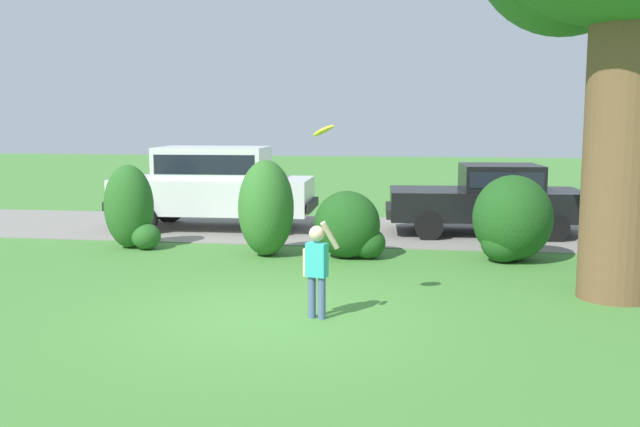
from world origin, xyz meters
TOP-DOWN VIEW (x-y plane):
  - ground_plane at (0.00, 0.00)m, footprint 80.00×80.00m
  - driveway_strip at (0.00, 7.29)m, footprint 28.00×4.40m
  - shrub_near_tree at (-3.92, 4.41)m, footprint 1.17×0.90m
  - shrub_centre_left at (-1.08, 4.05)m, footprint 1.04×1.21m
  - shrub_centre at (0.51, 4.05)m, footprint 1.33×1.02m
  - shrub_centre_right at (3.42, 4.25)m, footprint 1.43×1.52m
  - parked_sedan at (3.26, 7.26)m, footprint 4.52×2.33m
  - parked_suv at (-3.02, 7.02)m, footprint 4.77×2.25m
  - child_thrower at (0.55, -0.03)m, footprint 0.47×0.22m
  - frisbee at (0.60, 0.17)m, footprint 0.27×0.28m

SIDE VIEW (x-z plane):
  - ground_plane at x=0.00m, z-range 0.00..0.00m
  - driveway_strip at x=0.00m, z-range 0.00..0.02m
  - shrub_centre at x=0.51m, z-range -0.05..1.20m
  - child_thrower at x=0.55m, z-range 0.07..1.36m
  - shrub_centre_right at x=3.42m, z-range -0.05..1.51m
  - shrub_near_tree at x=-3.92m, z-range -0.06..1.60m
  - parked_sedan at x=3.26m, z-range 0.07..1.63m
  - shrub_centre_left at x=-1.08m, z-range 0.00..1.80m
  - parked_suv at x=-3.02m, z-range 0.12..2.04m
  - frisbee at x=0.60m, z-range 2.33..2.50m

